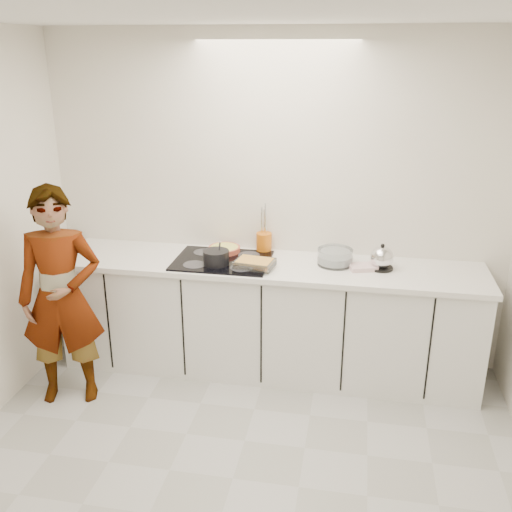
% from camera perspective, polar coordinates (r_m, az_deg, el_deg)
% --- Properties ---
extents(floor, '(3.60, 3.20, 0.00)m').
position_cam_1_polar(floor, '(3.70, -2.33, -21.34)').
color(floor, '#B5B5B3').
rests_on(floor, ground).
extents(ceiling, '(3.60, 3.20, 0.00)m').
position_cam_1_polar(ceiling, '(2.77, -3.15, 23.25)').
color(ceiling, white).
rests_on(ceiling, wall_back).
extents(wall_back, '(3.60, 0.00, 2.60)m').
position_cam_1_polar(wall_back, '(4.49, 1.90, 5.35)').
color(wall_back, white).
rests_on(wall_back, ground).
extents(wall_front, '(3.60, 0.00, 2.60)m').
position_cam_1_polar(wall_front, '(1.71, -15.77, -23.04)').
color(wall_front, white).
rests_on(wall_front, ground).
extents(base_cabinets, '(3.20, 0.58, 0.87)m').
position_cam_1_polar(base_cabinets, '(4.50, 1.16, -6.40)').
color(base_cabinets, white).
rests_on(base_cabinets, floor).
extents(countertop, '(3.24, 0.64, 0.04)m').
position_cam_1_polar(countertop, '(4.32, 1.20, -1.00)').
color(countertop, white).
rests_on(countertop, base_cabinets).
extents(hob, '(0.72, 0.54, 0.01)m').
position_cam_1_polar(hob, '(4.35, -3.39, -0.46)').
color(hob, black).
rests_on(hob, countertop).
extents(tart_dish, '(0.26, 0.26, 0.04)m').
position_cam_1_polar(tart_dish, '(4.51, -3.19, 0.71)').
color(tart_dish, '#BF4F36').
rests_on(tart_dish, hob).
extents(saucepan, '(0.23, 0.23, 0.18)m').
position_cam_1_polar(saucepan, '(4.25, -4.01, -0.14)').
color(saucepan, black).
rests_on(saucepan, hob).
extents(baking_dish, '(0.31, 0.24, 0.05)m').
position_cam_1_polar(baking_dish, '(4.19, -0.14, -0.70)').
color(baking_dish, silver).
rests_on(baking_dish, hob).
extents(mixing_bowl, '(0.28, 0.28, 0.12)m').
position_cam_1_polar(mixing_bowl, '(4.31, 7.91, -0.16)').
color(mixing_bowl, silver).
rests_on(mixing_bowl, countertop).
extents(tea_towel, '(0.23, 0.20, 0.03)m').
position_cam_1_polar(tea_towel, '(4.27, 10.62, -1.10)').
color(tea_towel, white).
rests_on(tea_towel, countertop).
extents(kettle, '(0.22, 0.22, 0.20)m').
position_cam_1_polar(kettle, '(4.27, 12.46, -0.24)').
color(kettle, black).
rests_on(kettle, countertop).
extents(utensil_crock, '(0.14, 0.14, 0.15)m').
position_cam_1_polar(utensil_crock, '(4.53, 0.80, 1.37)').
color(utensil_crock, '#CE650F').
rests_on(utensil_crock, countertop).
extents(cook, '(0.67, 0.53, 1.60)m').
position_cam_1_polar(cook, '(4.23, -18.90, -3.95)').
color(cook, white).
rests_on(cook, floor).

